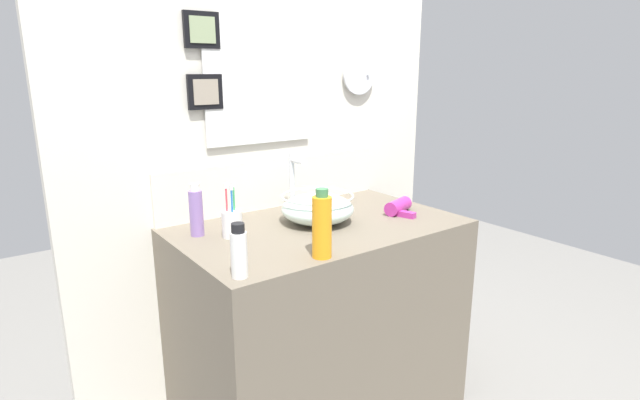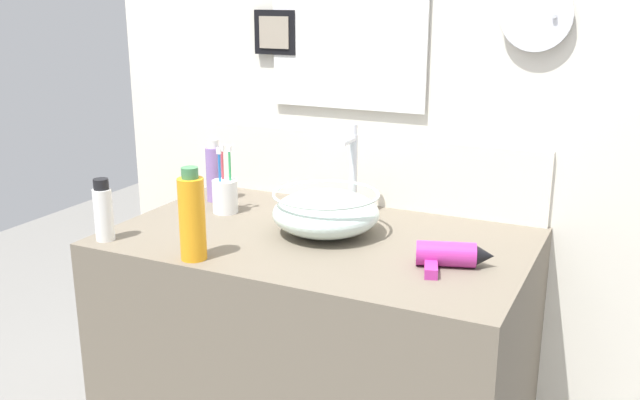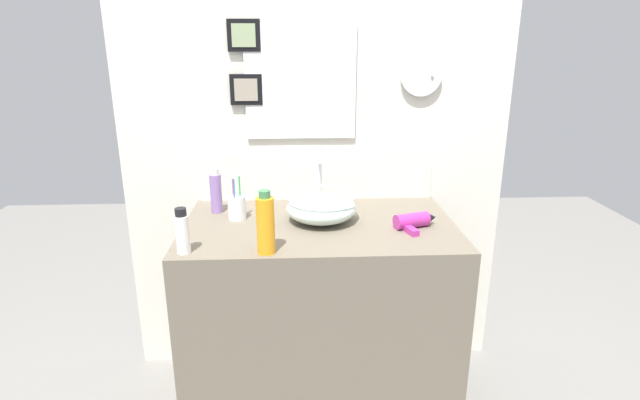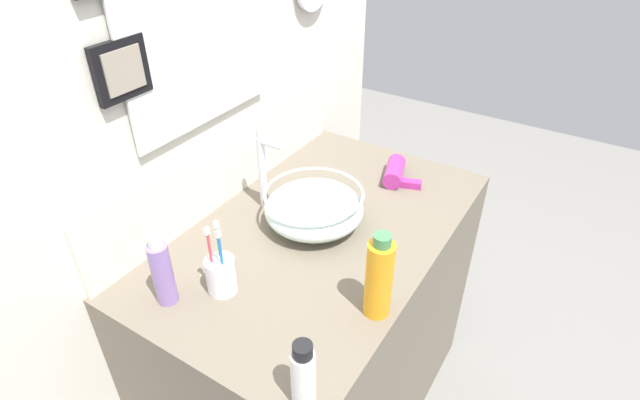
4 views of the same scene
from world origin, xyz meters
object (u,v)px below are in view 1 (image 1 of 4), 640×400
(toothbrush_cup, at_px, (232,223))
(spray_bottle, at_px, (239,252))
(faucet, at_px, (293,179))
(shampoo_bottle, at_px, (322,226))
(glass_bowl_sink, at_px, (318,208))
(lotion_bottle, at_px, (196,212))
(hair_drier, at_px, (400,206))

(toothbrush_cup, bearing_deg, spray_bottle, -113.59)
(faucet, relative_size, shampoo_bottle, 1.17)
(glass_bowl_sink, relative_size, faucet, 1.07)
(lotion_bottle, bearing_deg, glass_bowl_sink, -17.12)
(glass_bowl_sink, height_order, lotion_bottle, lotion_bottle)
(hair_drier, xyz_separation_m, spray_bottle, (-0.87, -0.21, 0.05))
(hair_drier, distance_m, lotion_bottle, 0.85)
(shampoo_bottle, distance_m, spray_bottle, 0.29)
(faucet, bearing_deg, glass_bowl_sink, -90.00)
(lotion_bottle, bearing_deg, shampoo_bottle, -62.06)
(lotion_bottle, bearing_deg, spray_bottle, -96.97)
(lotion_bottle, bearing_deg, hair_drier, -15.65)
(shampoo_bottle, relative_size, spray_bottle, 1.39)
(shampoo_bottle, height_order, spray_bottle, shampoo_bottle)
(hair_drier, xyz_separation_m, toothbrush_cup, (-0.72, 0.14, 0.02))
(faucet, distance_m, lotion_bottle, 0.45)
(glass_bowl_sink, xyz_separation_m, spray_bottle, (-0.50, -0.30, 0.02))
(toothbrush_cup, xyz_separation_m, shampoo_bottle, (0.14, -0.36, 0.06))
(shampoo_bottle, distance_m, lotion_bottle, 0.51)
(glass_bowl_sink, distance_m, spray_bottle, 0.58)
(toothbrush_cup, bearing_deg, glass_bowl_sink, -7.68)
(glass_bowl_sink, distance_m, lotion_bottle, 0.47)
(glass_bowl_sink, height_order, spray_bottle, spray_bottle)
(faucet, height_order, hair_drier, faucet)
(shampoo_bottle, bearing_deg, toothbrush_cup, 111.47)
(faucet, distance_m, shampoo_bottle, 0.53)
(hair_drier, bearing_deg, spray_bottle, -166.72)
(glass_bowl_sink, relative_size, hair_drier, 1.51)
(spray_bottle, bearing_deg, faucet, 43.33)
(faucet, relative_size, toothbrush_cup, 1.33)
(faucet, bearing_deg, lotion_bottle, -175.19)
(shampoo_bottle, bearing_deg, lotion_bottle, 117.94)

